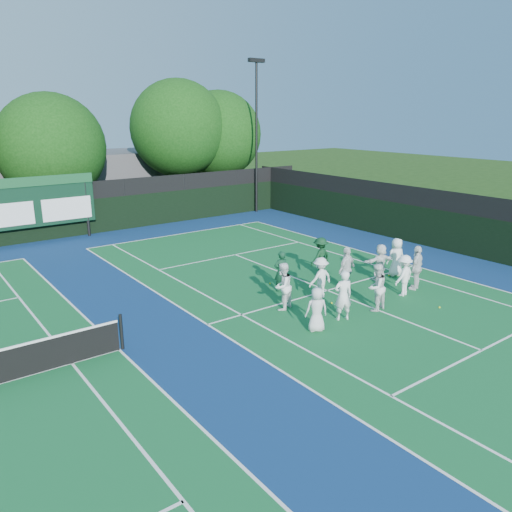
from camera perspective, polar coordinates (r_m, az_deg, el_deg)
ground at (r=19.14m, az=10.26°, el=-4.75°), size 120.00×120.00×0.00m
court_apron at (r=16.39m, az=-7.13°, el=-8.24°), size 34.00×32.00×0.01m
near_court at (r=19.78m, az=8.15°, el=-3.92°), size 11.05×23.85×0.01m
back_fence at (r=29.49m, az=-21.92°, el=4.42°), size 34.00×0.08×3.00m
divider_fence_right at (r=26.35m, az=22.37°, el=3.11°), size 0.08×32.00×3.00m
scoreboard at (r=28.72m, az=-23.82°, el=5.63°), size 6.00×0.21×3.55m
clubhouse at (r=38.08m, az=-19.44°, el=8.04°), size 18.00×6.00×4.00m
light_pole_right at (r=34.67m, az=0.05°, el=15.37°), size 1.20×0.30×10.12m
tree_c at (r=32.84m, az=-22.15°, el=11.14°), size 6.41×6.41×7.93m
tree_d at (r=35.96m, az=-8.71°, el=13.97°), size 6.60×6.60×8.99m
tree_e at (r=37.64m, az=-4.16°, el=13.47°), size 6.22×6.22×8.32m
tennis_ball_0 at (r=18.47m, az=8.65°, el=-5.33°), size 0.07×0.07×0.07m
tennis_ball_1 at (r=22.04m, az=14.94°, el=-2.15°), size 0.07×0.07×0.07m
tennis_ball_2 at (r=19.03m, az=20.23°, el=-5.53°), size 0.07×0.07×0.07m
tennis_ball_4 at (r=20.30m, az=1.60°, el=-3.16°), size 0.07×0.07×0.07m
player_front_0 at (r=15.95m, az=6.94°, el=-6.09°), size 0.84×0.72×1.46m
player_front_1 at (r=16.87m, az=9.93°, el=-4.47°), size 0.74×0.61×1.73m
player_front_2 at (r=17.93m, az=13.57°, el=-3.49°), size 0.90×0.74×1.70m
player_front_3 at (r=19.67m, az=16.53°, el=-2.14°), size 1.11×0.75×1.59m
player_front_4 at (r=20.47m, az=17.89°, el=-1.28°), size 1.12×0.74×1.78m
player_back_0 at (r=17.54m, az=3.04°, el=-3.48°), size 0.99×0.88×1.71m
player_back_1 at (r=18.77m, az=7.36°, el=-2.49°), size 1.03×0.61×1.57m
player_back_2 at (r=19.63m, az=10.31°, el=-1.48°), size 1.11×0.66×1.77m
player_back_3 at (r=21.23m, az=14.01°, el=-0.69°), size 1.49×0.70×1.54m
player_back_4 at (r=21.94m, az=15.72°, el=-0.13°), size 0.92×0.73×1.64m
coach_left at (r=19.30m, az=2.87°, el=-1.78°), size 0.65×0.49×1.62m
coach_right at (r=21.29m, az=7.36°, el=-0.10°), size 1.15×0.75×1.68m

